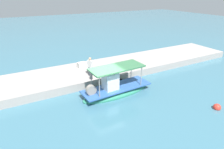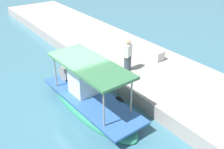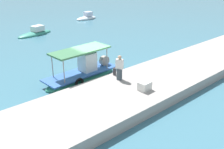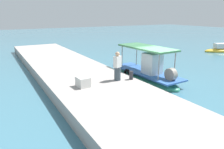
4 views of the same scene
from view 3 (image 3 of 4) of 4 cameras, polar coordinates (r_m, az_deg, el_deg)
name	(u,v)px [view 3 (image 3 of 4)]	position (r m, az deg, el deg)	size (l,w,h in m)	color
ground_plane	(92,76)	(20.40, -4.39, -0.27)	(120.00, 120.00, 0.00)	teal
dock_quay	(133,91)	(17.21, 4.69, -3.55)	(36.00, 5.12, 0.72)	#A49B96
main_fishing_boat	(83,74)	(19.66, -6.48, 0.10)	(6.23, 2.19, 2.73)	#308D6C
fisherman_near_bollard	(119,69)	(17.62, 1.65, 1.28)	(0.51, 0.56, 1.74)	#39474F
mooring_bollard	(115,71)	(18.55, 0.58, 0.68)	(0.24, 0.24, 0.53)	#2D2D33
cargo_crate	(145,86)	(16.44, 7.16, -2.51)	(0.77, 0.61, 0.54)	silver
moored_boat_near	(35,33)	(34.13, -16.47, 8.69)	(5.10, 2.67, 1.30)	teal
moored_boat_far	(87,18)	(42.79, -5.59, 12.28)	(3.88, 1.86, 1.39)	silver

